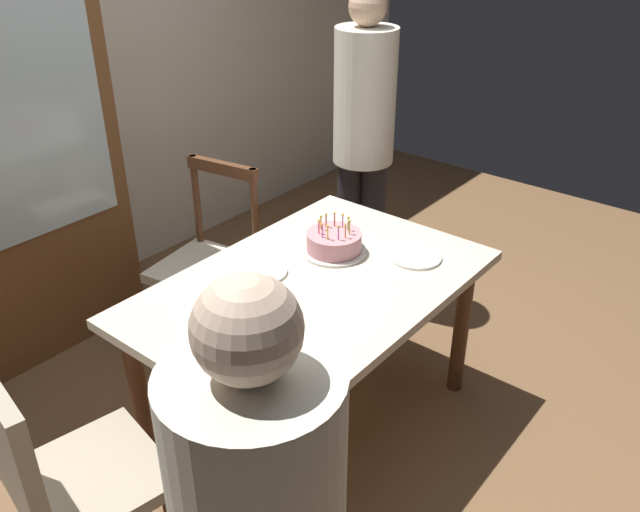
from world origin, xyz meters
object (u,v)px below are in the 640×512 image
plate_near_celebrant (287,349)px  chair_spindle_back (208,265)px  birthday_cake (334,243)px  person_guest (364,134)px  plate_far_side (261,271)px  plate_near_guest (416,257)px  chair_upholstered (60,474)px  dining_table (312,303)px

plate_near_celebrant → chair_spindle_back: bearing=61.7°
birthday_cake → plate_near_celebrant: size_ratio=1.27×
person_guest → plate_far_side: bearing=-165.6°
plate_far_side → plate_near_guest: size_ratio=1.00×
plate_far_side → plate_near_guest: same height
chair_upholstered → person_guest: (2.13, 0.40, 0.44)m
birthday_cake → chair_spindle_back: size_ratio=0.29×
plate_near_celebrant → chair_upholstered: bearing=156.3°
chair_upholstered → plate_near_celebrant: bearing=-23.7°
chair_upholstered → plate_far_side: bearing=6.4°
chair_spindle_back → plate_near_celebrant: bearing=-118.3°
dining_table → plate_far_side: size_ratio=6.52×
chair_upholstered → birthday_cake: bearing=-0.5°
dining_table → plate_near_guest: bearing=-26.4°
dining_table → person_guest: size_ratio=0.84×
dining_table → plate_near_guest: plate_near_guest is taller
plate_near_celebrant → person_guest: bearing=26.5°
plate_near_celebrant → plate_near_guest: same height
plate_near_celebrant → birthday_cake: bearing=24.9°
plate_near_guest → chair_upholstered: (-1.53, 0.31, -0.21)m
plate_far_side → chair_spindle_back: 0.69m
birthday_cake → plate_far_side: birthday_cake is taller
chair_spindle_back → person_guest: 1.06m
plate_far_side → person_guest: 1.16m
plate_far_side → birthday_cake: bearing=-21.2°
dining_table → chair_spindle_back: (0.15, 0.80, -0.18)m
plate_near_celebrant → plate_near_guest: 0.82m
birthday_cake → plate_near_celebrant: 0.72m
person_guest → plate_near_guest: bearing=-130.1°
birthday_cake → plate_near_guest: bearing=-59.6°
birthday_cake → chair_upholstered: 1.38m
birthday_cake → chair_spindle_back: bearing=98.2°
plate_far_side → chair_spindle_back: (0.22, 0.59, -0.28)m
plate_near_guest → chair_spindle_back: (-0.28, 1.01, -0.28)m
chair_spindle_back → chair_upholstered: same height
plate_far_side → chair_upholstered: chair_upholstered is taller
dining_table → plate_far_side: bearing=108.6°
chair_spindle_back → person_guest: person_guest is taller
plate_near_guest → chair_upholstered: bearing=168.5°
plate_near_celebrant → chair_spindle_back: chair_spindle_back is taller
dining_table → person_guest: bearing=25.8°
birthday_cake → chair_spindle_back: (-0.10, 0.71, -0.32)m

